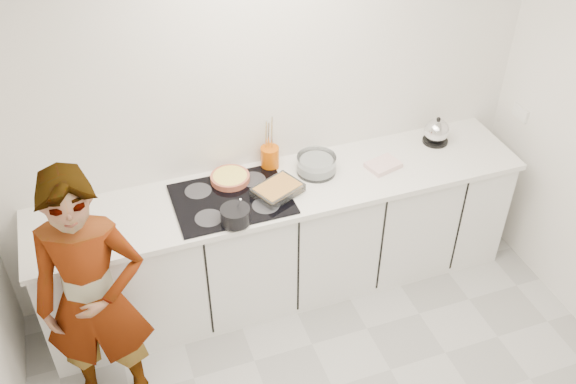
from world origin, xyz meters
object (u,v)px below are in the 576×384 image
object	(u,v)px
baking_dish	(278,189)
cook	(94,300)
utensil_crock	(270,157)
saucepan	(235,215)
hob	(232,199)
tart_dish	(230,178)
kettle	(437,132)
mixing_bowl	(316,165)

from	to	relation	value
baking_dish	cook	size ratio (longest dim) A/B	0.21
utensil_crock	saucepan	bearing A→B (deg)	-127.81
hob	tart_dish	world-z (taller)	tart_dish
tart_dish	kettle	bearing A→B (deg)	-1.03
hob	saucepan	size ratio (longest dim) A/B	3.26
hob	tart_dish	xyz separation A→B (m)	(0.04, 0.18, 0.03)
baking_dish	kettle	bearing A→B (deg)	9.23
kettle	hob	bearing A→B (deg)	-174.32
mixing_bowl	hob	bearing A→B (deg)	-170.69
saucepan	mixing_bowl	xyz separation A→B (m)	(0.64, 0.32, -0.01)
hob	cook	size ratio (longest dim) A/B	0.43
hob	mixing_bowl	xyz separation A→B (m)	(0.61, 0.10, 0.05)
hob	saucepan	xyz separation A→B (m)	(-0.04, -0.23, 0.06)
hob	saucepan	world-z (taller)	saucepan
saucepan	baking_dish	bearing A→B (deg)	28.52
kettle	utensil_crock	distance (m)	1.19
saucepan	baking_dish	world-z (taller)	saucepan
baking_dish	cook	world-z (taller)	cook
tart_dish	utensil_crock	xyz separation A→B (m)	(0.30, 0.08, 0.04)
baking_dish	mixing_bowl	bearing A→B (deg)	25.06
utensil_crock	kettle	bearing A→B (deg)	-4.97
baking_dish	utensil_crock	xyz separation A→B (m)	(0.05, 0.30, 0.03)
saucepan	mixing_bowl	bearing A→B (deg)	26.83
hob	utensil_crock	bearing A→B (deg)	37.15
hob	baking_dish	distance (m)	0.29
mixing_bowl	kettle	world-z (taller)	kettle
kettle	baking_dish	bearing A→B (deg)	-170.77
saucepan	baking_dish	size ratio (longest dim) A/B	0.63
tart_dish	mixing_bowl	world-z (taller)	mixing_bowl
utensil_crock	cook	size ratio (longest dim) A/B	0.09
tart_dish	mixing_bowl	xyz separation A→B (m)	(0.57, -0.08, 0.02)
tart_dish	cook	xyz separation A→B (m)	(-0.95, -0.67, -0.11)
mixing_bowl	kettle	xyz separation A→B (m)	(0.92, 0.05, 0.03)
mixing_bowl	baking_dish	bearing A→B (deg)	-154.94
baking_dish	mixing_bowl	xyz separation A→B (m)	(0.32, 0.15, 0.01)
kettle	utensil_crock	world-z (taller)	kettle
mixing_bowl	utensil_crock	size ratio (longest dim) A/B	1.73
mixing_bowl	kettle	distance (m)	0.92
tart_dish	utensil_crock	world-z (taller)	utensil_crock
tart_dish	saucepan	xyz separation A→B (m)	(-0.08, -0.40, 0.03)
hob	baking_dish	bearing A→B (deg)	-9.78
kettle	cook	xyz separation A→B (m)	(-2.44, -0.64, -0.16)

